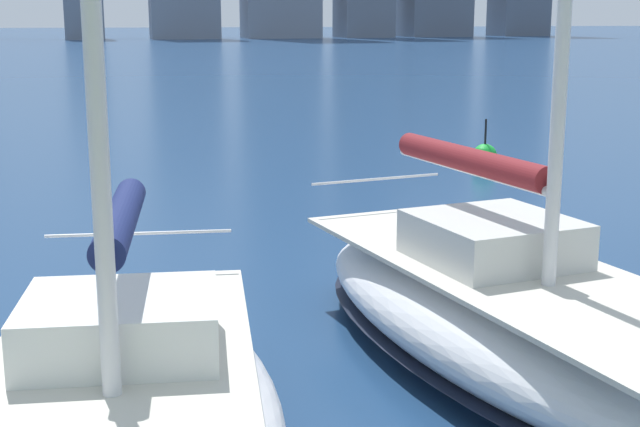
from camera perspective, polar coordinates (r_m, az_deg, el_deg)
sailboat_maroon at (r=11.06m, az=12.21°, el=-6.35°), size 4.29×8.55×10.56m
sailboat_navy at (r=8.50m, az=-12.63°, el=-12.62°), size 3.75×7.27×11.45m
channel_buoy at (r=25.54m, az=10.49°, el=3.64°), size 0.70×0.70×1.40m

